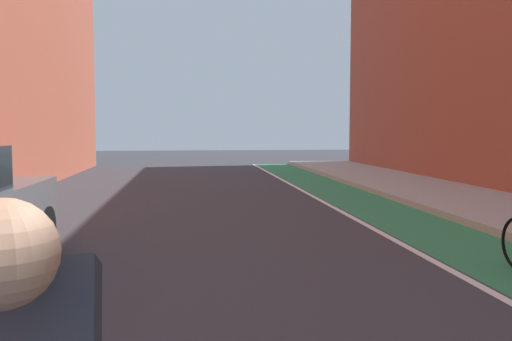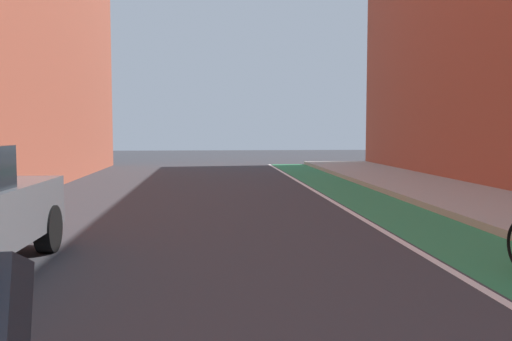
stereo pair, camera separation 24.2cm
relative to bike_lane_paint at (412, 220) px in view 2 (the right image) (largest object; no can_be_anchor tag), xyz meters
name	(u,v)px [view 2 (the right image)]	position (x,y,z in m)	size (l,w,h in m)	color
ground_plane	(225,246)	(-3.60, -2.00, 0.00)	(72.06, 72.06, 0.00)	#38383D
bike_lane_paint	(412,220)	(0.00, 0.00, 0.00)	(1.60, 32.75, 0.00)	#2D8451
lane_divider_stripe	(365,220)	(-0.90, 0.00, 0.00)	(0.12, 32.75, 0.00)	white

